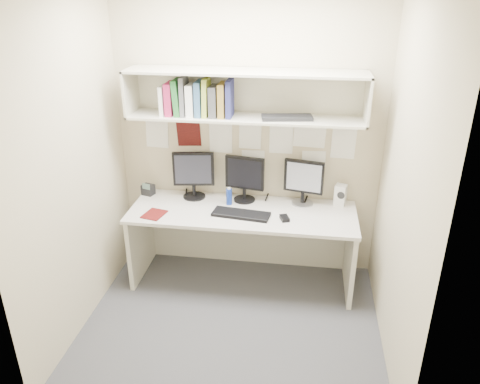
# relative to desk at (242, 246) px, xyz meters

# --- Properties ---
(floor) EXTENTS (2.40, 2.00, 0.01)m
(floor) POSITION_rel_desk_xyz_m (0.00, -0.65, -0.37)
(floor) COLOR #424246
(floor) RESTS_ON ground
(wall_back) EXTENTS (2.40, 0.02, 2.60)m
(wall_back) POSITION_rel_desk_xyz_m (0.00, 0.35, 0.93)
(wall_back) COLOR #BEB191
(wall_back) RESTS_ON ground
(wall_front) EXTENTS (2.40, 0.02, 2.60)m
(wall_front) POSITION_rel_desk_xyz_m (0.00, -1.65, 0.93)
(wall_front) COLOR #BEB191
(wall_front) RESTS_ON ground
(wall_left) EXTENTS (0.02, 2.00, 2.60)m
(wall_left) POSITION_rel_desk_xyz_m (-1.20, -0.65, 0.93)
(wall_left) COLOR #BEB191
(wall_left) RESTS_ON ground
(wall_right) EXTENTS (0.02, 2.00, 2.60)m
(wall_right) POSITION_rel_desk_xyz_m (1.20, -0.65, 0.93)
(wall_right) COLOR #BEB191
(wall_right) RESTS_ON ground
(desk) EXTENTS (2.00, 0.70, 0.73)m
(desk) POSITION_rel_desk_xyz_m (0.00, 0.00, 0.00)
(desk) COLOR beige
(desk) RESTS_ON floor
(overhead_hutch) EXTENTS (2.00, 0.38, 0.40)m
(overhead_hutch) POSITION_rel_desk_xyz_m (0.00, 0.21, 1.35)
(overhead_hutch) COLOR beige
(overhead_hutch) RESTS_ON wall_back
(pinned_papers) EXTENTS (1.92, 0.01, 0.48)m
(pinned_papers) POSITION_rel_desk_xyz_m (0.00, 0.34, 0.88)
(pinned_papers) COLOR white
(pinned_papers) RESTS_ON wall_back
(monitor_left) EXTENTS (0.38, 0.21, 0.44)m
(monitor_left) POSITION_rel_desk_xyz_m (-0.49, 0.22, 0.61)
(monitor_left) COLOR black
(monitor_left) RESTS_ON desk
(monitor_center) EXTENTS (0.36, 0.20, 0.42)m
(monitor_center) POSITION_rel_desk_xyz_m (-0.01, 0.22, 0.60)
(monitor_center) COLOR black
(monitor_center) RESTS_ON desk
(monitor_right) EXTENTS (0.35, 0.20, 0.41)m
(monitor_right) POSITION_rel_desk_xyz_m (0.52, 0.22, 0.59)
(monitor_right) COLOR #A5A5AA
(monitor_right) RESTS_ON desk
(keyboard) EXTENTS (0.51, 0.24, 0.02)m
(keyboard) POSITION_rel_desk_xyz_m (0.00, -0.10, 0.38)
(keyboard) COLOR black
(keyboard) RESTS_ON desk
(mouse) EXTENTS (0.10, 0.12, 0.03)m
(mouse) POSITION_rel_desk_xyz_m (0.38, -0.13, 0.38)
(mouse) COLOR black
(mouse) RESTS_ON desk
(speaker) EXTENTS (0.12, 0.12, 0.19)m
(speaker) POSITION_rel_desk_xyz_m (0.86, 0.24, 0.46)
(speaker) COLOR silver
(speaker) RESTS_ON desk
(blue_bottle) EXTENTS (0.05, 0.05, 0.16)m
(blue_bottle) POSITION_rel_desk_xyz_m (-0.14, 0.11, 0.44)
(blue_bottle) COLOR navy
(blue_bottle) RESTS_ON desk
(maroon_notebook) EXTENTS (0.21, 0.23, 0.01)m
(maroon_notebook) POSITION_rel_desk_xyz_m (-0.75, -0.20, 0.37)
(maroon_notebook) COLOR #550F0E
(maroon_notebook) RESTS_ON desk
(desk_phone) EXTENTS (0.13, 0.12, 0.13)m
(desk_phone) POSITION_rel_desk_xyz_m (-0.93, 0.21, 0.41)
(desk_phone) COLOR black
(desk_phone) RESTS_ON desk
(book_stack) EXTENTS (0.61, 0.20, 0.33)m
(book_stack) POSITION_rel_desk_xyz_m (-0.40, 0.13, 1.32)
(book_stack) COLOR white
(book_stack) RESTS_ON overhead_hutch
(hutch_tray) EXTENTS (0.44, 0.23, 0.03)m
(hutch_tray) POSITION_rel_desk_xyz_m (0.35, 0.12, 1.19)
(hutch_tray) COLOR black
(hutch_tray) RESTS_ON overhead_hutch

